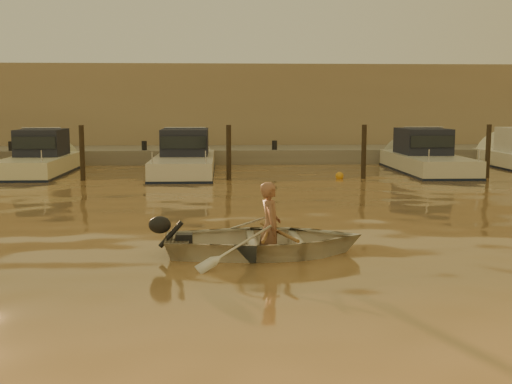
{
  "coord_description": "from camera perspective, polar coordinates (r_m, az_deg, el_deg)",
  "views": [
    {
      "loc": [
        -0.48,
        -9.64,
        2.76
      ],
      "look_at": [
        0.32,
        4.93,
        0.75
      ],
      "focal_mm": 45.0,
      "sensor_mm": 36.0,
      "label": 1
    }
  ],
  "objects": [
    {
      "name": "piling_4",
      "position": [
        25.54,
        19.91,
        3.2
      ],
      "size": [
        0.18,
        0.18,
        2.2
      ],
      "primitive_type": "cylinder",
      "color": "#2D2319",
      "rests_on": "ground_plane"
    },
    {
      "name": "quay",
      "position": [
        31.25,
        -2.24,
        3.05
      ],
      "size": [
        52.0,
        4.0,
        1.0
      ],
      "primitive_type": "cube",
      "color": "gray",
      "rests_on": "ground_plane"
    },
    {
      "name": "fender_b",
      "position": [
        24.48,
        -20.19,
        1.12
      ],
      "size": [
        0.3,
        0.3,
        0.3
      ],
      "primitive_type": "sphere",
      "color": "#ED471B",
      "rests_on": "ground_plane"
    },
    {
      "name": "moored_boat_2",
      "position": [
        25.77,
        -6.38,
        3.04
      ],
      "size": [
        2.31,
        7.73,
        1.75
      ],
      "primitive_type": null,
      "color": "silver",
      "rests_on": "ground_plane"
    },
    {
      "name": "outboard_motor",
      "position": [
        11.81,
        -6.49,
        -4.32
      ],
      "size": [
        0.91,
        0.42,
        0.7
      ],
      "primitive_type": null,
      "rotation": [
        0.0,
        0.0,
        0.02
      ],
      "color": "black",
      "rests_on": "dinghy"
    },
    {
      "name": "fender_e",
      "position": [
        24.48,
        16.11,
        1.3
      ],
      "size": [
        0.3,
        0.3,
        0.3
      ],
      "primitive_type": "sphere",
      "color": "silver",
      "rests_on": "ground_plane"
    },
    {
      "name": "person",
      "position": [
        11.82,
        1.28,
        -3.07
      ],
      "size": [
        0.41,
        0.61,
        1.64
      ],
      "primitive_type": "imported",
      "rotation": [
        0.0,
        0.0,
        1.6
      ],
      "color": "#94624A",
      "rests_on": "dinghy"
    },
    {
      "name": "ground_plane",
      "position": [
        10.04,
        -0.26,
        -8.11
      ],
      "size": [
        160.0,
        160.0,
        0.0
      ],
      "primitive_type": "plane",
      "color": "olive",
      "rests_on": "ground"
    },
    {
      "name": "fender_d",
      "position": [
        24.04,
        7.43,
        1.43
      ],
      "size": [
        0.3,
        0.3,
        0.3
      ],
      "primitive_type": "sphere",
      "color": "orange",
      "rests_on": "ground_plane"
    },
    {
      "name": "piling_2",
      "position": [
        23.52,
        -2.44,
        3.3
      ],
      "size": [
        0.18,
        0.18,
        2.2
      ],
      "primitive_type": "cylinder",
      "color": "#2D2319",
      "rests_on": "ground_plane"
    },
    {
      "name": "piling_1",
      "position": [
        24.04,
        -15.19,
        3.13
      ],
      "size": [
        0.18,
        0.18,
        2.2
      ],
      "primitive_type": "cylinder",
      "color": "#2D2319",
      "rests_on": "ground_plane"
    },
    {
      "name": "fender_c",
      "position": [
        22.62,
        -7.33,
        1.02
      ],
      "size": [
        0.3,
        0.3,
        0.3
      ],
      "primitive_type": "sphere",
      "color": "white",
      "rests_on": "ground_plane"
    },
    {
      "name": "oar_starboard",
      "position": [
        11.83,
        1.04,
        -3.56
      ],
      "size": [
        0.37,
        2.09,
        0.13
      ],
      "primitive_type": "cylinder",
      "rotation": [
        1.54,
        0.0,
        -0.15
      ],
      "color": "brown",
      "rests_on": "dinghy"
    },
    {
      "name": "moored_boat_1",
      "position": [
        26.71,
        -18.76,
        2.84
      ],
      "size": [
        2.15,
        6.44,
        1.75
      ],
      "primitive_type": null,
      "color": "#EBE6C5",
      "rests_on": "ground_plane"
    },
    {
      "name": "waterfront_building",
      "position": [
        36.65,
        -2.4,
        7.27
      ],
      "size": [
        46.0,
        7.0,
        4.8
      ],
      "primitive_type": "cube",
      "color": "#9E8466",
      "rests_on": "quay"
    },
    {
      "name": "dinghy",
      "position": [
        11.86,
        0.79,
        -4.33
      ],
      "size": [
        3.72,
        2.7,
        0.76
      ],
      "primitive_type": "imported",
      "rotation": [
        0.0,
        0.0,
        1.6
      ],
      "color": "silver",
      "rests_on": "ground_plane"
    },
    {
      "name": "piling_3",
      "position": [
        24.1,
        9.55,
        3.31
      ],
      "size": [
        0.18,
        0.18,
        2.2
      ],
      "primitive_type": "cylinder",
      "color": "#2D2319",
      "rests_on": "ground_plane"
    },
    {
      "name": "oar_port",
      "position": [
        11.85,
        2.0,
        -3.54
      ],
      "size": [
        0.55,
        2.06,
        0.13
      ],
      "primitive_type": "cylinder",
      "rotation": [
        1.54,
        0.0,
        0.23
      ],
      "color": "brown",
      "rests_on": "dinghy"
    },
    {
      "name": "moored_boat_4",
      "position": [
        27.06,
        14.96,
        3.05
      ],
      "size": [
        2.31,
        7.1,
        1.75
      ],
      "primitive_type": null,
      "color": "beige",
      "rests_on": "ground_plane"
    }
  ]
}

